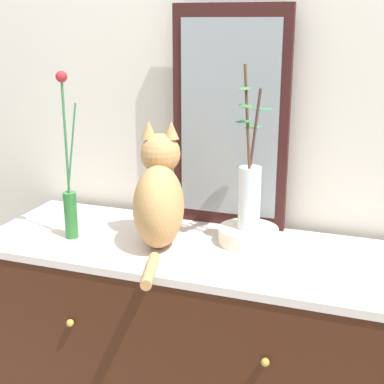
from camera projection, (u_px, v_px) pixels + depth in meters
The scene contains 7 objects.
wall_back at pixel (223, 109), 1.97m from camera, with size 4.40×0.08×2.60m, color beige.
sideboard at pixel (192, 367), 1.93m from camera, with size 1.39×0.53×0.91m.
mirror_leaning at pixel (230, 120), 1.88m from camera, with size 0.40×0.03×0.75m.
cat_sitting at pixel (159, 197), 1.76m from camera, with size 0.23×0.46×0.39m.
vase_slim_green at pixel (69, 193), 1.82m from camera, with size 0.07×0.04×0.55m.
bowl_porcelain at pixel (248, 235), 1.81m from camera, with size 0.19×0.19×0.05m, color silver.
vase_glass_clear at pixel (249, 189), 1.76m from camera, with size 0.11×0.17×0.52m.
Camera 1 is at (0.56, -1.57, 1.60)m, focal length 52.11 mm.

